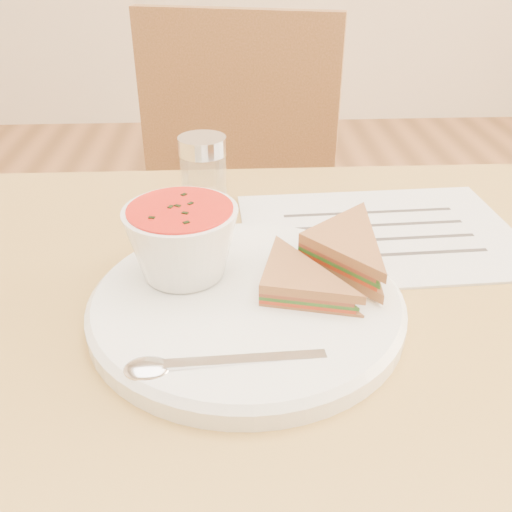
{
  "coord_description": "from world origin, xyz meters",
  "views": [
    {
      "loc": [
        -0.08,
        -0.45,
        1.07
      ],
      "look_at": [
        -0.06,
        0.01,
        0.8
      ],
      "focal_mm": 40.0,
      "sensor_mm": 36.0,
      "label": 1
    }
  ],
  "objects_px": {
    "plate": "(246,305)",
    "condiment_shaker": "(204,178)",
    "chair_far": "(218,271)",
    "soup_bowl": "(183,245)"
  },
  "relations": [
    {
      "from": "chair_far",
      "to": "plate",
      "type": "distance_m",
      "value": 0.61
    },
    {
      "from": "soup_bowl",
      "to": "condiment_shaker",
      "type": "xyz_separation_m",
      "value": [
        0.02,
        0.17,
        -0.0
      ]
    },
    {
      "from": "plate",
      "to": "chair_far",
      "type": "bearing_deg",
      "value": 94.35
    },
    {
      "from": "chair_far",
      "to": "condiment_shaker",
      "type": "distance_m",
      "value": 0.47
    },
    {
      "from": "plate",
      "to": "condiment_shaker",
      "type": "distance_m",
      "value": 0.21
    },
    {
      "from": "chair_far",
      "to": "condiment_shaker",
      "type": "xyz_separation_m",
      "value": [
        -0.0,
        -0.33,
        0.34
      ]
    },
    {
      "from": "plate",
      "to": "soup_bowl",
      "type": "relative_size",
      "value": 2.72
    },
    {
      "from": "chair_far",
      "to": "soup_bowl",
      "type": "height_order",
      "value": "chair_far"
    },
    {
      "from": "chair_far",
      "to": "soup_bowl",
      "type": "xyz_separation_m",
      "value": [
        -0.02,
        -0.49,
        0.34
      ]
    },
    {
      "from": "chair_far",
      "to": "plate",
      "type": "relative_size",
      "value": 3.16
    }
  ]
}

